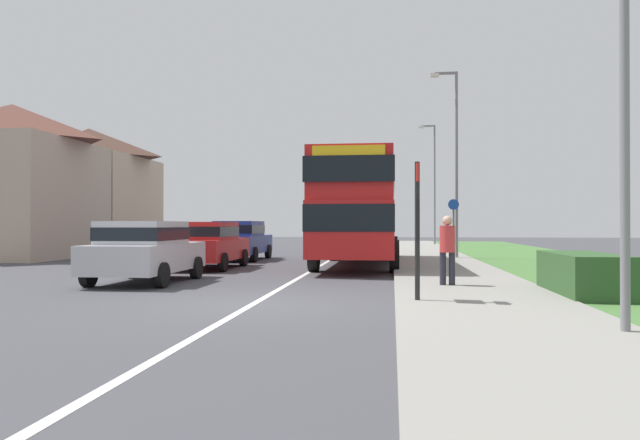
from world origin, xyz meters
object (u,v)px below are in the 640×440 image
parked_car_red (207,243)px  street_lamp_mid (454,153)px  street_lamp_far (433,177)px  pedestrian_at_stop (447,247)px  parked_car_silver (145,249)px  parked_car_blue (240,239)px  double_decker_bus (359,206)px  cycle_route_sign (454,226)px  bus_stop_sign (417,221)px

parked_car_red → street_lamp_mid: size_ratio=0.54×
street_lamp_far → street_lamp_mid: bearing=-90.9°
pedestrian_at_stop → street_lamp_mid: bearing=83.5°
parked_car_silver → parked_car_blue: parked_car_blue is taller
street_lamp_far → double_decker_bus: bearing=-101.0°
parked_car_red → street_lamp_mid: street_lamp_mid is taller
parked_car_blue → street_lamp_mid: street_lamp_mid is taller
pedestrian_at_stop → street_lamp_far: size_ratio=0.20×
cycle_route_sign → pedestrian_at_stop: bearing=-96.4°
cycle_route_sign → street_lamp_mid: (0.04, 0.16, 3.03)m
cycle_route_sign → bus_stop_sign: bearing=-98.2°
parked_car_silver → double_decker_bus: bearing=53.9°
double_decker_bus → street_lamp_far: (4.01, 20.64, 2.60)m
parked_car_blue → parked_car_silver: bearing=-89.6°
parked_car_silver → street_lamp_mid: bearing=51.0°
parked_car_silver → cycle_route_sign: bearing=50.7°
parked_car_silver → parked_car_red: (0.07, 4.87, 0.00)m
parked_car_silver → parked_car_red: size_ratio=0.94×
parked_car_red → parked_car_blue: 4.89m
parked_car_red → street_lamp_far: (8.95, 22.65, 3.87)m
bus_stop_sign → street_lamp_far: (2.37, 31.13, 3.20)m
double_decker_bus → pedestrian_at_stop: size_ratio=6.12×
parked_car_silver → street_lamp_far: bearing=71.9°
parked_car_red → street_lamp_far: bearing=68.4°
parked_car_red → cycle_route_sign: bearing=33.7°
double_decker_bus → parked_car_silver: size_ratio=2.58×
street_lamp_mid → street_lamp_far: street_lamp_far is taller
double_decker_bus → street_lamp_mid: size_ratio=1.31×
street_lamp_mid → bus_stop_sign: bearing=-98.3°
double_decker_bus → parked_car_silver: double_decker_bus is taller
parked_car_blue → street_lamp_far: (9.08, 17.77, 3.85)m
bus_stop_sign → street_lamp_far: street_lamp_far is taller
double_decker_bus → bus_stop_sign: size_ratio=3.93×
pedestrian_at_stop → bus_stop_sign: bus_stop_sign is taller
bus_stop_sign → parked_car_silver: bearing=151.5°
parked_car_blue → bus_stop_sign: (6.71, -13.36, 0.65)m
double_decker_bus → bus_stop_sign: bearing=-81.1°
parked_car_red → pedestrian_at_stop: pedestrian_at_stop is taller
street_lamp_mid → street_lamp_far: (0.27, 16.73, 0.28)m
double_decker_bus → street_lamp_far: bearing=79.0°
parked_car_blue → pedestrian_at_stop: pedestrian_at_stop is taller
cycle_route_sign → street_lamp_far: size_ratio=0.30×
cycle_route_sign → double_decker_bus: bearing=-134.6°
parked_car_silver → cycle_route_sign: (8.71, 10.63, 0.57)m
double_decker_bus → pedestrian_at_stop: 8.18m
parked_car_red → cycle_route_sign: (8.64, 5.75, 0.56)m
parked_car_red → cycle_route_sign: cycle_route_sign is taller
parked_car_blue → pedestrian_at_stop: (7.49, -10.60, 0.08)m
parked_car_blue → pedestrian_at_stop: bearing=-54.8°
parked_car_silver → street_lamp_far: street_lamp_far is taller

